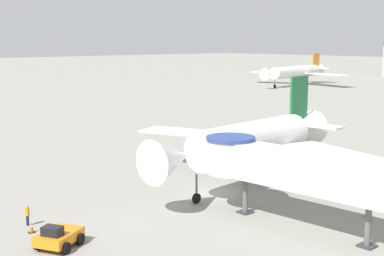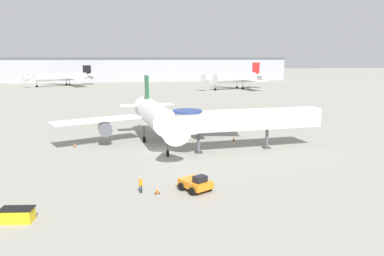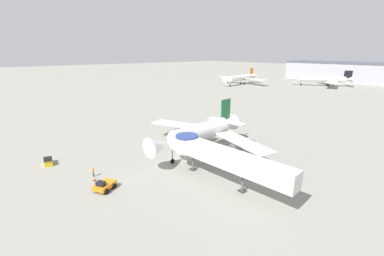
# 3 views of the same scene
# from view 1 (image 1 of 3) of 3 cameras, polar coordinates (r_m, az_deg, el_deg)

# --- Properties ---
(ground_plane) EXTENTS (800.00, 800.00, 0.00)m
(ground_plane) POSITION_cam_1_polar(r_m,az_deg,el_deg) (50.01, 2.64, -7.02)
(ground_plane) COLOR gray
(main_airplane) EXTENTS (31.98, 24.84, 10.33)m
(main_airplane) POSITION_cam_1_polar(r_m,az_deg,el_deg) (52.37, 6.68, -1.43)
(main_airplane) COLOR white
(main_airplane) RESTS_ON ground_plane
(jet_bridge) EXTENTS (22.55, 5.10, 6.20)m
(jet_bridge) POSITION_cam_1_polar(r_m,az_deg,el_deg) (40.31, 12.66, -4.61)
(jet_bridge) COLOR silver
(jet_bridge) RESTS_ON ground_plane
(pushback_tug_orange) EXTENTS (3.48, 3.86, 1.72)m
(pushback_tug_orange) POSITION_cam_1_polar(r_m,az_deg,el_deg) (38.48, -14.08, -11.17)
(pushback_tug_orange) COLOR orange
(pushback_tug_orange) RESTS_ON ground_plane
(traffic_cone_port_wing) EXTENTS (0.38, 0.38, 0.64)m
(traffic_cone_port_wing) POSITION_cam_1_polar(r_m,az_deg,el_deg) (61.96, -1.98, -3.52)
(traffic_cone_port_wing) COLOR black
(traffic_cone_port_wing) RESTS_ON ground_plane
(traffic_cone_starboard_wing) EXTENTS (0.49, 0.49, 0.81)m
(traffic_cone_starboard_wing) POSITION_cam_1_polar(r_m,az_deg,el_deg) (45.83, 18.26, -8.52)
(traffic_cone_starboard_wing) COLOR black
(traffic_cone_starboard_wing) RESTS_ON ground_plane
(traffic_cone_apron_front) EXTENTS (0.48, 0.48, 0.78)m
(traffic_cone_apron_front) POSITION_cam_1_polar(r_m,az_deg,el_deg) (41.93, -16.75, -10.14)
(traffic_cone_apron_front) COLOR black
(traffic_cone_apron_front) RESTS_ON ground_plane
(ground_crew_marshaller) EXTENTS (0.35, 0.26, 1.64)m
(ground_crew_marshaller) POSITION_cam_1_polar(r_m,az_deg,el_deg) (43.30, -17.16, -8.74)
(ground_crew_marshaller) COLOR #1E2338
(ground_crew_marshaller) RESTS_ON ground_plane
(background_jet_orange_tail) EXTENTS (34.66, 34.34, 9.85)m
(background_jet_orange_tail) POSITION_cam_1_polar(r_m,az_deg,el_deg) (172.96, 11.11, 5.92)
(background_jet_orange_tail) COLOR white
(background_jet_orange_tail) RESTS_ON ground_plane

